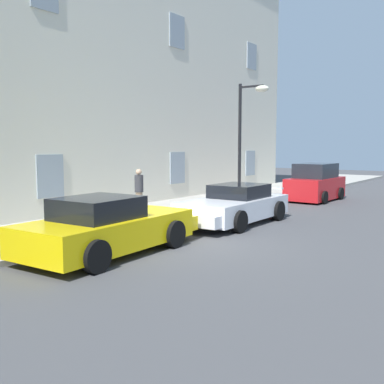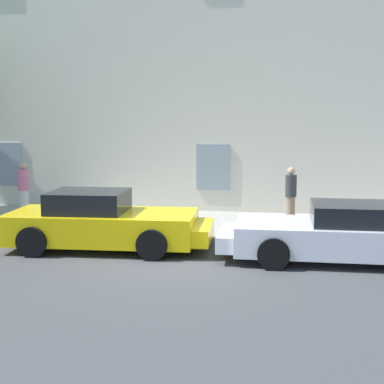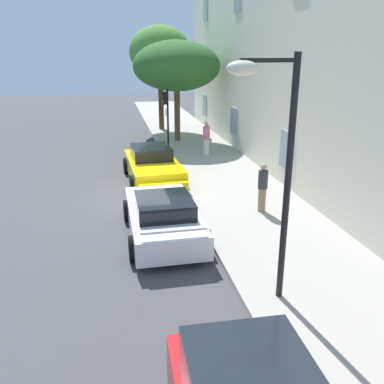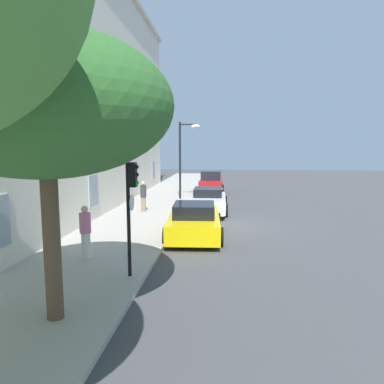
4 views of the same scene
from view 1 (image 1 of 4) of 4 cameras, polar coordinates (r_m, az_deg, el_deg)
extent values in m
plane|color=#444447|center=(12.30, -0.20, -6.55)|extent=(80.00, 80.00, 0.00)
cube|color=#A8A399|center=(14.96, -12.70, -4.19)|extent=(60.00, 4.14, 0.14)
cube|color=beige|center=(18.34, -21.82, 18.30)|extent=(36.10, 3.74, 13.44)
cube|color=#8C99A3|center=(16.35, -17.57, 1.94)|extent=(1.10, 0.06, 1.50)
cube|color=#8C99A3|center=(21.44, -1.87, 3.09)|extent=(1.10, 0.06, 1.50)
cube|color=#8C99A3|center=(27.50, 7.41, 3.67)|extent=(1.10, 0.06, 1.50)
cube|color=#8C99A3|center=(22.05, -1.93, 19.72)|extent=(1.10, 0.06, 1.50)
cube|color=#8C99A3|center=(27.98, 7.59, 16.71)|extent=(1.10, 0.06, 1.50)
cube|color=yellow|center=(11.27, -10.62, -4.92)|extent=(4.66, 2.23, 0.72)
cube|color=black|center=(10.93, -11.92, -2.00)|extent=(1.90, 1.69, 0.52)
cube|color=yellow|center=(12.78, -4.38, -3.96)|extent=(1.46, 1.91, 0.40)
cylinder|color=black|center=(12.99, -9.50, -4.35)|extent=(0.73, 0.28, 0.72)
cylinder|color=black|center=(11.75, -2.25, -5.36)|extent=(0.73, 0.28, 0.72)
cylinder|color=black|center=(11.12, -19.45, -6.35)|extent=(0.73, 0.28, 0.72)
cylinder|color=black|center=(9.64, -12.10, -8.01)|extent=(0.73, 0.28, 0.72)
cube|color=white|center=(15.45, 5.38, -2.02)|extent=(4.54, 2.02, 0.66)
cube|color=black|center=(15.68, 6.02, 0.14)|extent=(1.82, 1.60, 0.46)
cube|color=white|center=(13.80, 1.23, -3.30)|extent=(1.37, 1.84, 0.36)
cube|color=white|center=(17.21, 8.87, 0.59)|extent=(0.17, 1.69, 0.06)
cylinder|color=black|center=(13.79, 6.02, -3.76)|extent=(0.70, 0.25, 0.70)
cylinder|color=black|center=(14.85, -0.66, -3.03)|extent=(0.70, 0.25, 0.70)
cylinder|color=black|center=(16.26, 10.88, -2.35)|extent=(0.70, 0.25, 0.70)
cylinder|color=black|center=(17.17, 4.85, -1.83)|extent=(0.70, 0.25, 0.70)
cube|color=red|center=(22.57, 15.37, 0.48)|extent=(3.66, 1.80, 1.01)
cube|color=#1E232B|center=(22.51, 15.43, 2.64)|extent=(2.21, 1.56, 0.69)
cylinder|color=black|center=(21.28, 16.40, -0.68)|extent=(0.61, 0.21, 0.60)
cylinder|color=black|center=(21.95, 12.21, -0.38)|extent=(0.61, 0.21, 0.60)
cylinder|color=black|center=(23.32, 18.31, -0.18)|extent=(0.61, 0.21, 0.60)
cylinder|color=black|center=(23.93, 14.41, 0.08)|extent=(0.61, 0.21, 0.60)
cylinder|color=black|center=(19.77, 6.07, 6.07)|extent=(0.14, 0.14, 5.16)
cube|color=black|center=(19.66, 7.58, 13.15)|extent=(0.08, 1.10, 0.08)
ellipsoid|color=#EAE5C6|center=(19.41, 8.90, 12.84)|extent=(0.44, 0.60, 0.28)
cylinder|color=#8C7259|center=(16.73, -6.73, -1.37)|extent=(0.35, 0.35, 0.81)
cylinder|color=#333338|center=(16.66, -6.76, 1.07)|extent=(0.44, 0.44, 0.62)
sphere|color=tan|center=(16.63, -6.78, 2.56)|extent=(0.22, 0.22, 0.22)
camera|label=2|loc=(12.98, 59.22, 5.71)|focal=52.65mm
camera|label=3|loc=(25.52, 21.63, 11.48)|focal=38.54mm
camera|label=4|loc=(9.53, -98.36, 5.48)|focal=32.89mm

